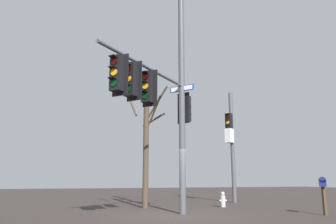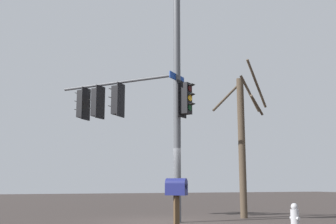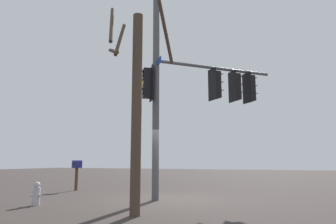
{
  "view_description": "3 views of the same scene",
  "coord_description": "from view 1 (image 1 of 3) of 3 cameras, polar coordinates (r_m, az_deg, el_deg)",
  "views": [
    {
      "loc": [
        4.17,
        11.77,
        1.31
      ],
      "look_at": [
        0.18,
        -0.55,
        4.02
      ],
      "focal_mm": 34.53,
      "sensor_mm": 36.0,
      "label": 1
    },
    {
      "loc": [
        -13.59,
        4.84,
        1.3
      ],
      "look_at": [
        -0.65,
        0.06,
        3.7
      ],
      "focal_mm": 43.88,
      "sensor_mm": 36.0,
      "label": 2
    },
    {
      "loc": [
        4.06,
        -10.52,
        1.38
      ],
      "look_at": [
        0.17,
        -0.52,
        3.11
      ],
      "focal_mm": 32.39,
      "sensor_mm": 36.0,
      "label": 3
    }
  ],
  "objects": [
    {
      "name": "secondary_pole_assembly",
      "position": [
        19.88,
        11.07,
        -4.72
      ],
      "size": [
        0.73,
        0.62,
        6.6
      ],
      "rotation": [
        0.0,
        0.0,
        0.6
      ],
      "color": "#4C4F54",
      "rests_on": "ground"
    },
    {
      "name": "fire_hydrant",
      "position": [
        16.49,
        9.67,
        -15.02
      ],
      "size": [
        0.38,
        0.24,
        0.73
      ],
      "color": "#B2B2B7",
      "rests_on": "ground"
    },
    {
      "name": "bare_tree_behind_pole",
      "position": [
        15.75,
        -3.86,
        -5.59
      ],
      "size": [
        1.97,
        1.95,
        5.95
      ],
      "color": "#473A2D",
      "rests_on": "ground"
    },
    {
      "name": "mailbox",
      "position": [
        13.92,
        25.63,
        -11.52
      ],
      "size": [
        0.46,
        0.49,
        1.41
      ],
      "rotation": [
        0.0,
        0.0,
        5.6
      ],
      "color": "#4C3823",
      "rests_on": "ground"
    },
    {
      "name": "ground_plane",
      "position": [
        12.56,
        1.65,
        -17.81
      ],
      "size": [
        80.0,
        80.0,
        0.0
      ],
      "primitive_type": "plane",
      "color": "#372F2C"
    },
    {
      "name": "main_signal_pole_assembly",
      "position": [
        12.37,
        0.24,
        5.04
      ],
      "size": [
        6.01,
        4.04,
        9.75
      ],
      "rotation": [
        0.0,
        0.0,
        0.74
      ],
      "color": "#4C4F54",
      "rests_on": "ground"
    }
  ]
}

